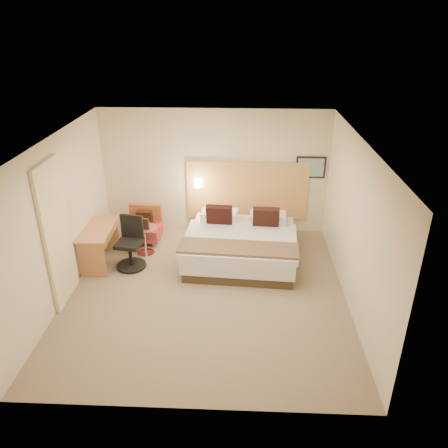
{
  "coord_description": "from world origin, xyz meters",
  "views": [
    {
      "loc": [
        0.59,
        -6.34,
        4.4
      ],
      "look_at": [
        0.28,
        0.59,
        1.05
      ],
      "focal_mm": 35.0,
      "sensor_mm": 36.0,
      "label": 1
    }
  ],
  "objects_px": {
    "desk": "(100,236)",
    "desk_chair": "(131,247)",
    "bed": "(241,244)",
    "lounge_chair": "(144,227)",
    "side_table": "(145,239)"
  },
  "relations": [
    {
      "from": "desk",
      "to": "bed",
      "type": "bearing_deg",
      "value": 5.23
    },
    {
      "from": "lounge_chair",
      "to": "desk_chair",
      "type": "bearing_deg",
      "value": -91.15
    },
    {
      "from": "lounge_chair",
      "to": "desk_chair",
      "type": "xyz_separation_m",
      "value": [
        -0.02,
        -1.09,
        0.12
      ]
    },
    {
      "from": "desk_chair",
      "to": "side_table",
      "type": "bearing_deg",
      "value": 71.73
    },
    {
      "from": "bed",
      "to": "lounge_chair",
      "type": "xyz_separation_m",
      "value": [
        -2.07,
        0.73,
        -0.04
      ]
    },
    {
      "from": "side_table",
      "to": "desk_chair",
      "type": "xyz_separation_m",
      "value": [
        -0.16,
        -0.49,
        0.09
      ]
    },
    {
      "from": "lounge_chair",
      "to": "bed",
      "type": "bearing_deg",
      "value": -19.36
    },
    {
      "from": "side_table",
      "to": "desk_chair",
      "type": "relative_size",
      "value": 0.63
    },
    {
      "from": "desk",
      "to": "desk_chair",
      "type": "distance_m",
      "value": 0.64
    },
    {
      "from": "desk",
      "to": "desk_chair",
      "type": "bearing_deg",
      "value": -10.79
    },
    {
      "from": "bed",
      "to": "lounge_chair",
      "type": "bearing_deg",
      "value": 160.64
    },
    {
      "from": "lounge_chair",
      "to": "side_table",
      "type": "height_order",
      "value": "lounge_chair"
    },
    {
      "from": "side_table",
      "to": "desk",
      "type": "distance_m",
      "value": 0.89
    },
    {
      "from": "side_table",
      "to": "desk_chair",
      "type": "bearing_deg",
      "value": -108.27
    },
    {
      "from": "desk_chair",
      "to": "lounge_chair",
      "type": "bearing_deg",
      "value": 88.85
    }
  ]
}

